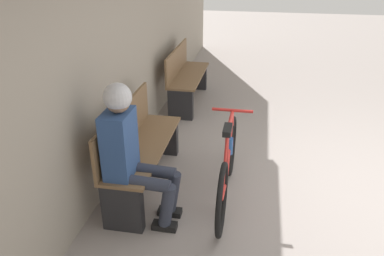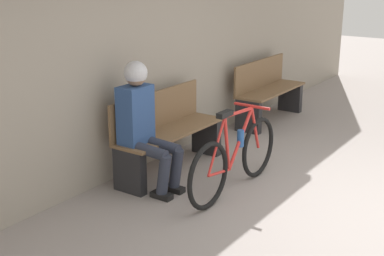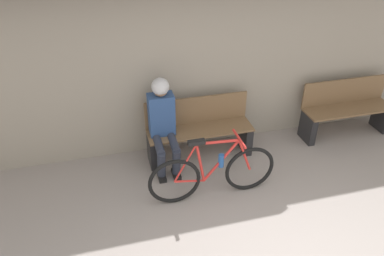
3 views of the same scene
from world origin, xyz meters
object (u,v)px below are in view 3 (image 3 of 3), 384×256
(park_bench_near, at_px, (199,131))
(park_bench_far, at_px, (346,111))
(bicycle, at_px, (213,173))
(person_seated, at_px, (163,119))

(park_bench_near, height_order, park_bench_far, same)
(park_bench_near, distance_m, park_bench_far, 2.37)
(bicycle, bearing_deg, park_bench_far, 20.04)
(park_bench_near, relative_size, person_seated, 1.14)
(bicycle, height_order, person_seated, person_seated)
(park_bench_near, bearing_deg, person_seated, -169.02)
(park_bench_near, relative_size, bicycle, 0.92)
(park_bench_near, height_order, bicycle, bicycle)
(park_bench_far, bearing_deg, bicycle, -159.96)
(bicycle, relative_size, person_seated, 1.24)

